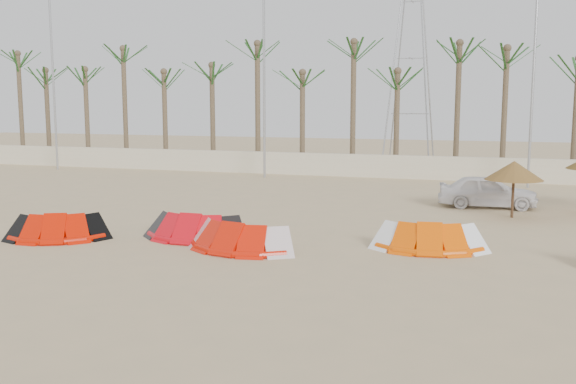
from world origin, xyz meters
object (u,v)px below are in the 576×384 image
(kite_red_left, at_px, (63,225))
(kite_red_mid, at_px, (198,225))
(kite_orange, at_px, (430,235))
(parasol_left, at_px, (514,171))
(car, at_px, (487,191))
(kite_red_right, at_px, (242,234))

(kite_red_left, bearing_deg, kite_red_mid, 19.04)
(kite_orange, bearing_deg, kite_red_mid, -173.94)
(kite_red_mid, bearing_deg, parasol_left, 36.05)
(kite_red_mid, distance_m, car, 12.39)
(kite_red_left, relative_size, car, 0.90)
(kite_red_right, xyz_separation_m, parasol_left, (7.59, 7.79, 1.33))
(kite_red_right, distance_m, car, 11.95)
(kite_red_mid, xyz_separation_m, parasol_left, (9.44, 6.87, 1.33))
(parasol_left, bearing_deg, kite_orange, -111.06)
(parasol_left, relative_size, car, 0.54)
(parasol_left, distance_m, car, 2.56)
(kite_red_right, relative_size, kite_orange, 1.09)
(kite_red_mid, bearing_deg, kite_orange, 6.06)
(parasol_left, height_order, car, parasol_left)
(parasol_left, bearing_deg, kite_red_right, -134.24)
(kite_red_mid, height_order, kite_orange, same)
(kite_red_mid, relative_size, kite_orange, 0.99)
(kite_red_left, bearing_deg, car, 39.69)
(kite_red_left, distance_m, kite_orange, 11.27)
(kite_red_left, xyz_separation_m, car, (12.50, 10.38, 0.24))
(kite_red_mid, height_order, parasol_left, parasol_left)
(kite_red_left, height_order, kite_red_right, same)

